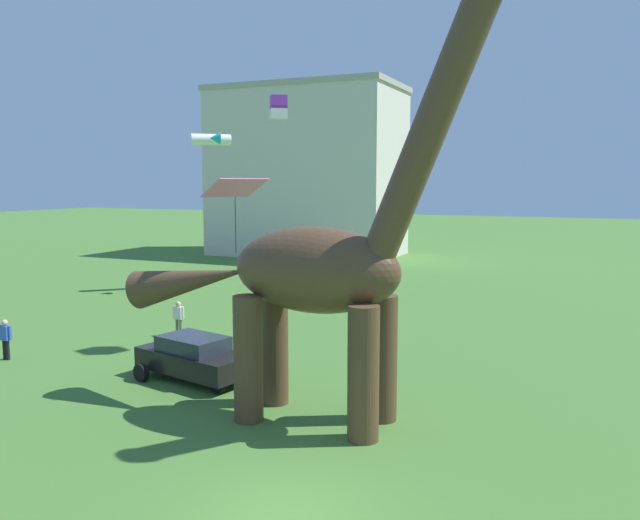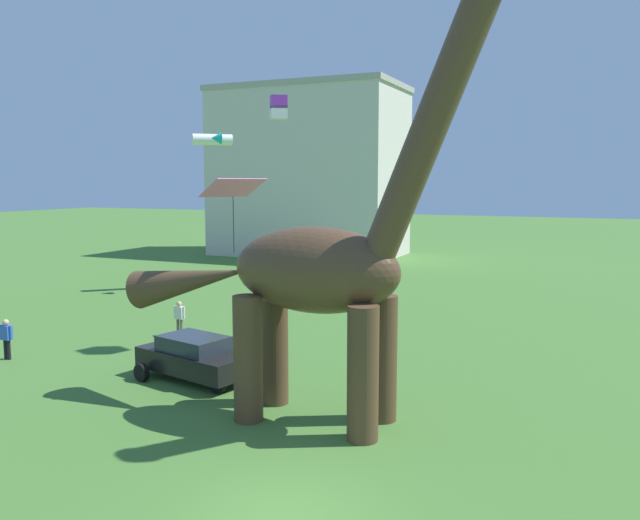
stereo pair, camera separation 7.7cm
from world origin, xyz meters
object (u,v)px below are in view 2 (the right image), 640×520
Objects in this scene: kite_mid_center at (233,188)px; kite_high_right at (213,139)px; parked_sedan_left at (194,357)px; person_near_flyer at (6,335)px; dinosaur_sculpture at (313,270)px; kite_high_left at (279,107)px; person_watching_child at (179,315)px.

kite_mid_center is 30.02m from kite_high_right.
person_near_flyer is (-8.12, -0.83, 0.15)m from parked_sedan_left.
dinosaur_sculpture reaches higher than kite_high_left.
person_near_flyer reaches higher than parked_sedan_left.
parked_sedan_left is 8.17m from person_near_flyer.
kite_mid_center is (11.39, -13.70, 5.79)m from person_watching_child.
person_near_flyer is (-3.81, -5.86, 0.01)m from person_watching_child.
kite_high_right is (-13.06, 16.10, 0.32)m from kite_high_left.
parked_sedan_left is 9.00m from kite_high_left.
parked_sedan_left is 1.75× the size of kite_high_right.
kite_mid_center is at bearing -67.03° from kite_high_left.
parked_sedan_left is at bearing -100.29° from person_near_flyer.
kite_high_right is at bearing 123.63° from dinosaur_sculpture.
person_watching_child is 0.61× the size of kite_high_right.
dinosaur_sculpture is at bearing 103.79° from kite_mid_center.
kite_mid_center reaches higher than person_watching_child.
person_watching_child reaches higher than parked_sedan_left.
dinosaur_sculpture is at bearing -109.92° from person_near_flyer.
kite_high_left is at bearing 132.16° from dinosaur_sculpture.
kite_mid_center is at bearing -82.71° from dinosaur_sculpture.
dinosaur_sculpture is 23.87m from kite_high_right.
dinosaur_sculpture is 6.68m from parked_sedan_left.
dinosaur_sculpture reaches higher than kite_mid_center.
parked_sedan_left is 12.66m from kite_mid_center.
person_near_flyer is (-13.49, 0.90, -3.43)m from dinosaur_sculpture.
kite_high_right is at bearing 133.91° from parked_sedan_left.
person_watching_child is (-9.68, 6.76, -3.44)m from dinosaur_sculpture.
person_watching_child is at bearing 138.59° from dinosaur_sculpture.
person_near_flyer is 0.62× the size of kite_high_right.
person_near_flyer is at bearing -84.78° from kite_high_right.
dinosaur_sculpture is 7.52m from kite_mid_center.
kite_high_right is (-15.04, 17.84, 5.07)m from dinosaur_sculpture.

